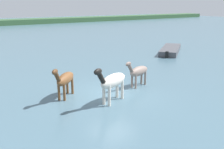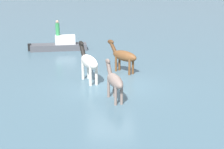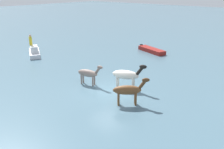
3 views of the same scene
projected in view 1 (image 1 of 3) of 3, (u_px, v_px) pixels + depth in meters
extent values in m
plane|color=#476675|center=(112.00, 93.00, 14.77)|extent=(170.41, 170.41, 0.00)
ellipsoid|color=brown|center=(65.00, 79.00, 13.89)|extent=(1.76, 1.64, 0.63)
cylinder|color=brown|center=(64.00, 91.00, 13.47)|extent=(0.14, 0.14, 1.03)
cylinder|color=brown|center=(59.00, 91.00, 13.53)|extent=(0.14, 0.14, 1.03)
cylinder|color=brown|center=(72.00, 85.00, 14.51)|extent=(0.14, 0.14, 1.03)
cylinder|color=brown|center=(67.00, 85.00, 14.58)|extent=(0.14, 0.14, 1.03)
cylinder|color=#50311A|center=(57.00, 76.00, 12.85)|extent=(0.57, 0.54, 0.68)
ellipsoid|color=#50311A|center=(55.00, 72.00, 12.60)|extent=(0.52, 0.50, 0.27)
ellipsoid|color=gray|center=(139.00, 71.00, 15.75)|extent=(1.79, 0.94, 0.58)
cylinder|color=gray|center=(136.00, 81.00, 15.41)|extent=(0.13, 0.13, 0.95)
cylinder|color=gray|center=(132.00, 80.00, 15.58)|extent=(0.13, 0.13, 0.95)
cylinder|color=gray|center=(145.00, 77.00, 16.17)|extent=(0.13, 0.13, 0.95)
cylinder|color=gray|center=(141.00, 76.00, 16.34)|extent=(0.13, 0.13, 0.95)
cylinder|color=#63544C|center=(130.00, 68.00, 14.97)|extent=(0.56, 0.33, 0.63)
ellipsoid|color=#63544C|center=(128.00, 64.00, 14.77)|extent=(0.51, 0.31, 0.25)
ellipsoid|color=silver|center=(113.00, 81.00, 13.19)|extent=(2.12, 1.30, 0.69)
cylinder|color=silver|center=(109.00, 95.00, 12.76)|extent=(0.15, 0.15, 1.13)
cylinder|color=silver|center=(104.00, 94.00, 12.94)|extent=(0.15, 0.15, 1.13)
cylinder|color=silver|center=(122.00, 89.00, 13.75)|extent=(0.15, 0.15, 1.13)
cylinder|color=silver|center=(117.00, 87.00, 13.92)|extent=(0.15, 0.15, 1.13)
cylinder|color=black|center=(101.00, 77.00, 12.20)|extent=(0.67, 0.45, 0.75)
ellipsoid|color=black|center=(98.00, 72.00, 11.94)|extent=(0.61, 0.42, 0.30)
cube|color=#4C4C51|center=(170.00, 51.00, 26.95)|extent=(5.72, 4.83, 0.68)
cube|color=black|center=(167.00, 55.00, 24.14)|extent=(0.36, 0.37, 0.73)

